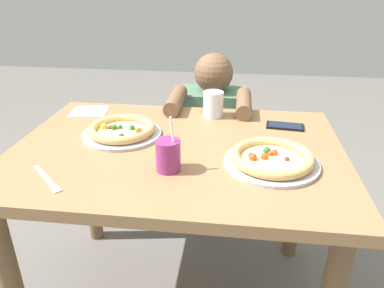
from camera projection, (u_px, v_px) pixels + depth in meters
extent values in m
cube|color=#936D47|center=(177.00, 152.00, 1.35)|extent=(1.20, 0.87, 0.04)
cylinder|color=brown|center=(12.00, 287.00, 1.26)|extent=(0.07, 0.07, 0.71)
cylinder|color=brown|center=(90.00, 181.00, 1.89)|extent=(0.07, 0.07, 0.71)
cylinder|color=brown|center=(297.00, 195.00, 1.77)|extent=(0.07, 0.07, 0.71)
cylinder|color=#B7B7BC|center=(271.00, 163.00, 1.22)|extent=(0.31, 0.31, 0.01)
cylinder|color=#EFD68C|center=(271.00, 160.00, 1.21)|extent=(0.21, 0.21, 0.01)
torus|color=tan|center=(272.00, 157.00, 1.21)|extent=(0.28, 0.28, 0.03)
sphere|color=maroon|center=(287.00, 159.00, 1.20)|extent=(0.02, 0.02, 0.02)
sphere|color=#BF4C19|center=(253.00, 157.00, 1.20)|extent=(0.03, 0.03, 0.03)
sphere|color=#BF4C19|center=(274.00, 152.00, 1.24)|extent=(0.02, 0.02, 0.02)
sphere|color=#BF4C19|center=(270.00, 154.00, 1.23)|extent=(0.02, 0.02, 0.02)
sphere|color=maroon|center=(265.00, 156.00, 1.22)|extent=(0.02, 0.02, 0.02)
sphere|color=#BF4C19|center=(264.00, 156.00, 1.21)|extent=(0.02, 0.02, 0.02)
sphere|color=brown|center=(251.00, 155.00, 1.22)|extent=(0.02, 0.02, 0.02)
sphere|color=#2D6623|center=(267.00, 151.00, 1.25)|extent=(0.03, 0.03, 0.03)
sphere|color=maroon|center=(265.00, 157.00, 1.21)|extent=(0.02, 0.02, 0.02)
cylinder|color=#B7B7BC|center=(122.00, 134.00, 1.43)|extent=(0.30, 0.30, 0.01)
cylinder|color=#E5CC7F|center=(122.00, 131.00, 1.43)|extent=(0.19, 0.19, 0.01)
torus|color=tan|center=(122.00, 129.00, 1.42)|extent=(0.26, 0.26, 0.03)
sphere|color=gold|center=(115.00, 126.00, 1.45)|extent=(0.02, 0.02, 0.02)
sphere|color=brown|center=(121.00, 137.00, 1.35)|extent=(0.02, 0.02, 0.02)
sphere|color=#2D6623|center=(132.00, 128.00, 1.43)|extent=(0.02, 0.02, 0.02)
sphere|color=gold|center=(104.00, 126.00, 1.44)|extent=(0.03, 0.03, 0.03)
sphere|color=brown|center=(111.00, 127.00, 1.44)|extent=(0.02, 0.02, 0.02)
sphere|color=#2D6623|center=(120.00, 127.00, 1.44)|extent=(0.02, 0.02, 0.02)
sphere|color=#BF4C19|center=(139.00, 131.00, 1.40)|extent=(0.02, 0.02, 0.02)
sphere|color=#2D6623|center=(114.00, 127.00, 1.43)|extent=(0.02, 0.02, 0.02)
cylinder|color=#8C2D72|center=(169.00, 155.00, 1.17)|extent=(0.08, 0.08, 0.10)
cylinder|color=white|center=(172.00, 131.00, 1.13)|extent=(0.02, 0.02, 0.09)
cylinder|color=silver|center=(213.00, 104.00, 1.60)|extent=(0.09, 0.09, 0.11)
cube|color=white|center=(210.00, 99.00, 1.58)|extent=(0.04, 0.04, 0.03)
cube|color=white|center=(211.00, 99.00, 1.58)|extent=(0.03, 0.03, 0.02)
cube|color=white|center=(89.00, 111.00, 1.68)|extent=(0.18, 0.17, 0.00)
cube|color=silver|center=(44.00, 175.00, 1.15)|extent=(0.12, 0.12, 0.00)
cube|color=silver|center=(56.00, 189.00, 1.08)|extent=(0.05, 0.05, 0.00)
cube|color=black|center=(285.00, 126.00, 1.51)|extent=(0.16, 0.09, 0.01)
cube|color=#192338|center=(285.00, 125.00, 1.51)|extent=(0.14, 0.08, 0.00)
cylinder|color=#333847|center=(211.00, 180.00, 2.14)|extent=(0.28, 0.28, 0.45)
cube|color=#4C7259|center=(212.00, 119.00, 1.98)|extent=(0.35, 0.22, 0.32)
sphere|color=brown|center=(214.00, 73.00, 1.87)|extent=(0.20, 0.20, 0.20)
cylinder|color=brown|center=(176.00, 100.00, 1.71)|extent=(0.07, 0.28, 0.07)
cylinder|color=brown|center=(244.00, 103.00, 1.68)|extent=(0.07, 0.28, 0.07)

